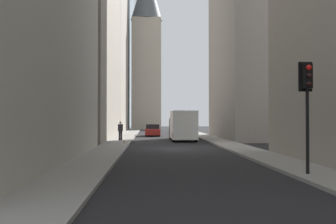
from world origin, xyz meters
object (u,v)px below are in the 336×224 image
(pedestrian, at_px, (120,130))
(discarded_bottle, at_px, (124,142))
(delivery_truck, at_px, (182,125))
(sedan_red, at_px, (153,130))
(traffic_light_foreground, at_px, (307,91))

(pedestrian, xyz_separation_m, discarded_bottle, (-3.74, -0.62, -0.84))
(delivery_truck, bearing_deg, sedan_red, 17.32)
(delivery_truck, height_order, pedestrian, delivery_truck)
(delivery_truck, distance_m, traffic_light_foreground, 21.84)
(sedan_red, bearing_deg, pedestrian, 163.75)
(sedan_red, bearing_deg, delivery_truck, -162.68)
(delivery_truck, distance_m, discarded_bottle, 7.50)
(traffic_light_foreground, distance_m, discarded_bottle, 18.38)
(delivery_truck, bearing_deg, discarded_bottle, 135.05)
(pedestrian, bearing_deg, traffic_light_foreground, -157.25)
(discarded_bottle, bearing_deg, pedestrian, 9.45)
(delivery_truck, xyz_separation_m, sedan_red, (8.98, 2.80, -0.80))
(sedan_red, relative_size, traffic_light_foreground, 1.04)
(delivery_truck, relative_size, discarded_bottle, 23.93)
(delivery_truck, bearing_deg, pedestrian, 104.34)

